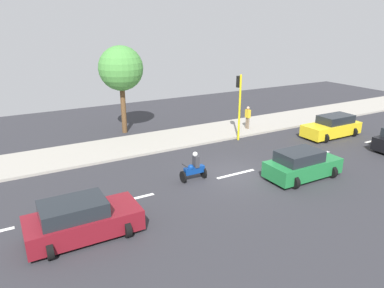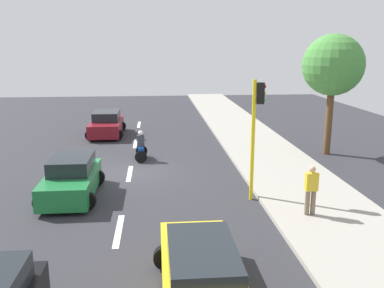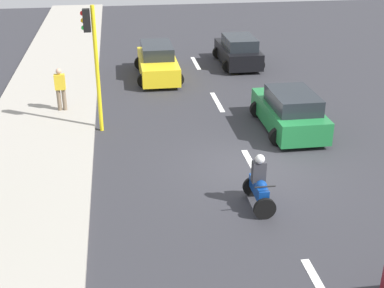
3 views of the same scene
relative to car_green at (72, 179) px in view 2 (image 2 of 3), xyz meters
name	(u,v)px [view 2 (image 2 of 3)]	position (x,y,z in m)	size (l,w,h in m)	color
ground_plane	(130,175)	(2.02, 2.71, -0.76)	(40.00, 60.00, 0.10)	#2D2D33
sidewalk	(281,168)	(9.02, 2.71, -0.63)	(4.00, 60.00, 0.15)	#9E998E
lane_stripe_north	(119,231)	(2.02, -3.29, -0.70)	(0.20, 2.40, 0.01)	white
lane_stripe_mid	(130,174)	(2.02, 2.71, -0.70)	(0.20, 2.40, 0.01)	white
lane_stripe_south	(135,143)	(2.02, 8.71, -0.70)	(0.20, 2.40, 0.01)	white
lane_stripe_far_south	(139,125)	(2.02, 14.71, -0.70)	(0.20, 2.40, 0.01)	white
car_green	(72,179)	(0.00, 0.00, 0.00)	(2.19, 4.03, 1.52)	#1E7238
car_maroon	(106,124)	(0.08, 11.27, 0.00)	(2.31, 4.19, 1.52)	maroon
car_yellow_cab	(201,274)	(4.18, -7.21, 0.00)	(2.12, 4.40, 1.52)	yellow
motorcycle	(141,147)	(2.48, 5.05, -0.07)	(0.60, 1.30, 1.53)	black
pedestrian_near_signal	(311,189)	(8.31, -2.89, 0.35)	(0.40, 0.24, 1.69)	#72604C
traffic_light_corner	(256,123)	(6.87, -0.94, 2.22)	(0.49, 0.24, 4.50)	yellow
street_tree_south	(333,66)	(12.33, 5.34, 3.94)	(3.13, 3.13, 6.26)	brown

